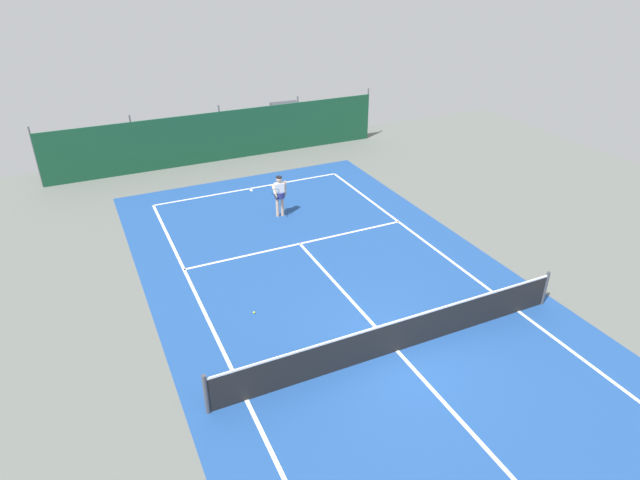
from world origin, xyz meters
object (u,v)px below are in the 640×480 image
Objects in this scene: tennis_player at (279,193)px; tennis_net at (398,335)px; tennis_ball_near_player at (254,313)px; parked_car at (289,121)px.

tennis_net is at bearing 92.53° from tennis_player.
tennis_net is 153.33× the size of tennis_ball_near_player.
tennis_player is at bearing 61.82° from tennis_ball_near_player.
tennis_ball_near_player is 16.73m from parked_car.
tennis_net is 2.35× the size of parked_car.
tennis_ball_near_player is at bearing 65.71° from tennis_player.
tennis_ball_near_player is at bearing 131.94° from tennis_net.
tennis_ball_near_player is (-3.04, -5.67, -0.93)m from tennis_player.
tennis_player is 24.85× the size of tennis_ball_near_player.
tennis_player reaches higher than tennis_ball_near_player.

